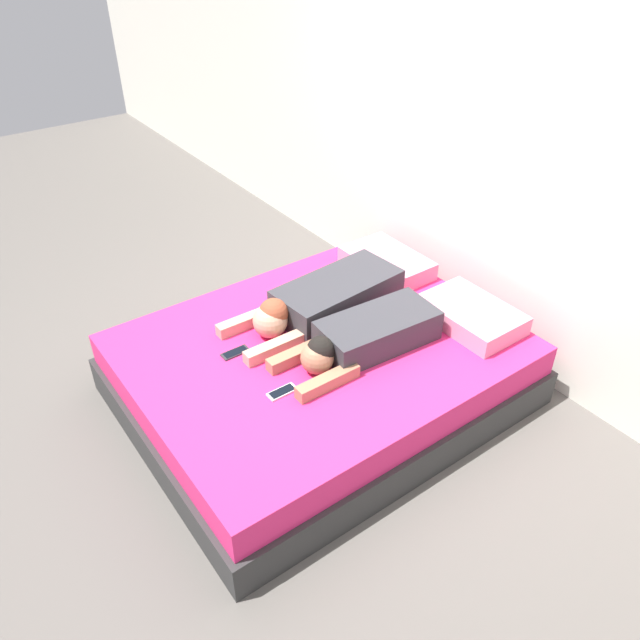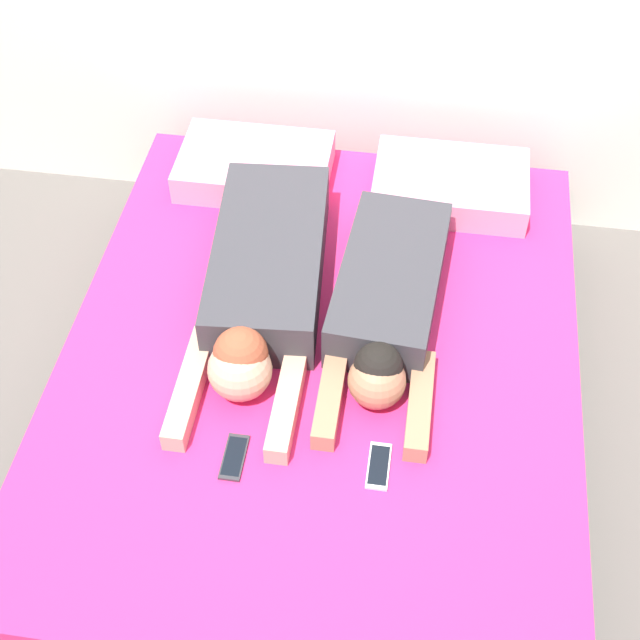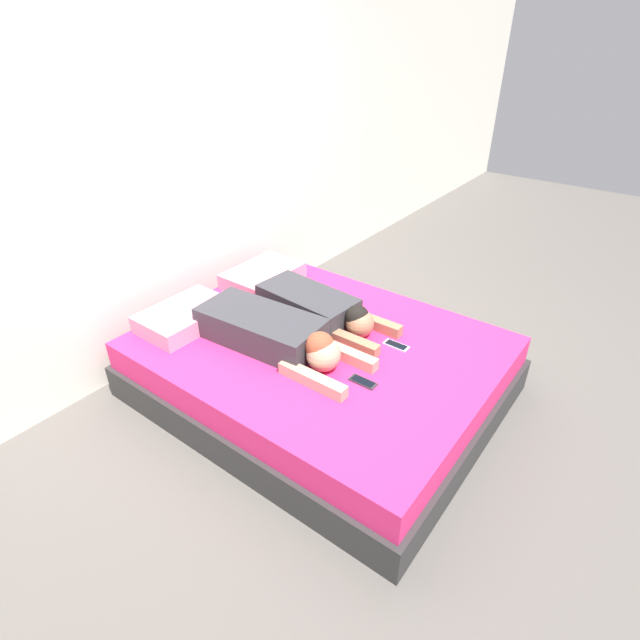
% 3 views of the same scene
% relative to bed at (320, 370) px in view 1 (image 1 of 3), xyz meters
% --- Properties ---
extents(ground_plane, '(12.00, 12.00, 0.00)m').
position_rel_bed_xyz_m(ground_plane, '(0.00, 0.00, -0.20)').
color(ground_plane, '#5B5651').
extents(wall_back, '(12.00, 0.06, 2.60)m').
position_rel_bed_xyz_m(wall_back, '(0.00, 1.22, 1.10)').
color(wall_back, silver).
rests_on(wall_back, ground_plane).
extents(bed, '(1.71, 2.14, 0.40)m').
position_rel_bed_xyz_m(bed, '(0.00, 0.00, 0.00)').
color(bed, '#2D2D2D').
rests_on(bed, ground_plane).
extents(pillow_head_left, '(0.57, 0.38, 0.12)m').
position_rel_bed_xyz_m(pillow_head_left, '(-0.37, 0.82, 0.26)').
color(pillow_head_left, pink).
rests_on(pillow_head_left, bed).
extents(pillow_head_right, '(0.57, 0.38, 0.12)m').
position_rel_bed_xyz_m(pillow_head_right, '(0.37, 0.82, 0.26)').
color(pillow_head_right, pink).
rests_on(pillow_head_right, bed).
extents(person_left, '(0.42, 1.14, 0.23)m').
position_rel_bed_xyz_m(person_left, '(-0.22, 0.18, 0.30)').
color(person_left, '#333338').
rests_on(person_left, bed).
extents(person_right, '(0.37, 0.98, 0.20)m').
position_rel_bed_xyz_m(person_right, '(0.20, 0.15, 0.29)').
color(person_right, '#333338').
rests_on(person_right, bed).
extents(cell_phone_left, '(0.06, 0.16, 0.01)m').
position_rel_bed_xyz_m(cell_phone_left, '(-0.19, -0.44, 0.21)').
color(cell_phone_left, '#2D2D33').
rests_on(cell_phone_left, bed).
extents(cell_phone_right, '(0.06, 0.16, 0.01)m').
position_rel_bed_xyz_m(cell_phone_right, '(0.23, -0.41, 0.21)').
color(cell_phone_right, silver).
rests_on(cell_phone_right, bed).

